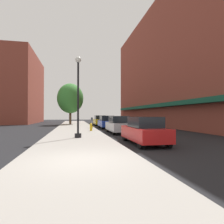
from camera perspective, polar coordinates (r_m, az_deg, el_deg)
name	(u,v)px	position (r m, az deg, el deg)	size (l,w,h in m)	color
ground_plane	(106,128)	(25.48, -1.79, -4.81)	(90.00, 90.00, 0.00)	black
sidewalk_slab	(75,127)	(26.13, -10.88, -4.56)	(4.80, 50.00, 0.12)	gray
building_right_brick	(167,67)	(33.75, 16.22, 12.79)	(6.80, 40.00, 19.43)	brown
building_far_background	(23,90)	(45.69, -25.08, 6.06)	(6.80, 18.00, 14.38)	brown
lamppost	(78,95)	(14.15, -10.09, 4.96)	(0.48, 0.48, 5.90)	black
fire_hydrant	(91,127)	(19.80, -6.26, -4.46)	(0.33, 0.26, 0.79)	gold
parking_meter_near	(91,121)	(25.09, -6.16, -2.70)	(0.14, 0.09, 1.31)	slate
parking_meter_far	(92,121)	(24.08, -5.94, -2.78)	(0.14, 0.09, 1.31)	slate
tree_near	(70,98)	(34.70, -12.34, 3.98)	(4.58, 4.58, 7.19)	#4C3823
car_red	(144,131)	(11.85, 9.61, -5.52)	(1.80, 4.30, 1.66)	black
car_silver	(118,125)	(18.40, 1.93, -3.84)	(1.80, 4.30, 1.66)	black
car_blue	(106,122)	(25.08, -1.66, -3.02)	(1.80, 4.30, 1.66)	black
car_yellow	(100,121)	(31.62, -3.68, -2.56)	(1.80, 4.30, 1.66)	black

